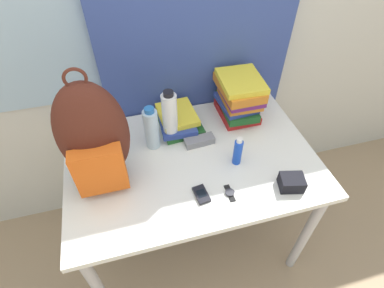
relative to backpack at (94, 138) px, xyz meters
name	(u,v)px	position (x,y,z in m)	size (l,w,h in m)	color
wall_back	(165,21)	(0.40, 0.47, 0.23)	(6.00, 0.06, 2.50)	beige
curtain_blue	(199,22)	(0.56, 0.42, 0.23)	(1.01, 0.04, 2.50)	#384C93
desk	(192,171)	(0.41, -0.01, -0.34)	(1.19, 0.79, 0.78)	silver
backpack	(94,138)	(0.00, 0.00, 0.00)	(0.29, 0.23, 0.55)	#512319
book_stack_left	(178,120)	(0.40, 0.24, -0.20)	(0.22, 0.26, 0.09)	#1E5623
book_stack_center	(239,97)	(0.73, 0.24, -0.11)	(0.22, 0.29, 0.24)	red
water_bottle	(152,129)	(0.25, 0.13, -0.13)	(0.07, 0.07, 0.24)	silver
sports_bottle	(170,118)	(0.34, 0.15, -0.10)	(0.07, 0.07, 0.29)	white
sunscreen_bottle	(238,152)	(0.61, -0.08, -0.17)	(0.04, 0.04, 0.16)	blue
cell_phone	(201,194)	(0.39, -0.22, -0.23)	(0.06, 0.09, 0.02)	black
sunglasses_case	(200,141)	(0.47, 0.08, -0.22)	(0.15, 0.07, 0.04)	gray
camera_pouch	(292,182)	(0.78, -0.28, -0.21)	(0.12, 0.10, 0.06)	black
wristwatch	(230,193)	(0.51, -0.25, -0.23)	(0.04, 0.09, 0.01)	black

